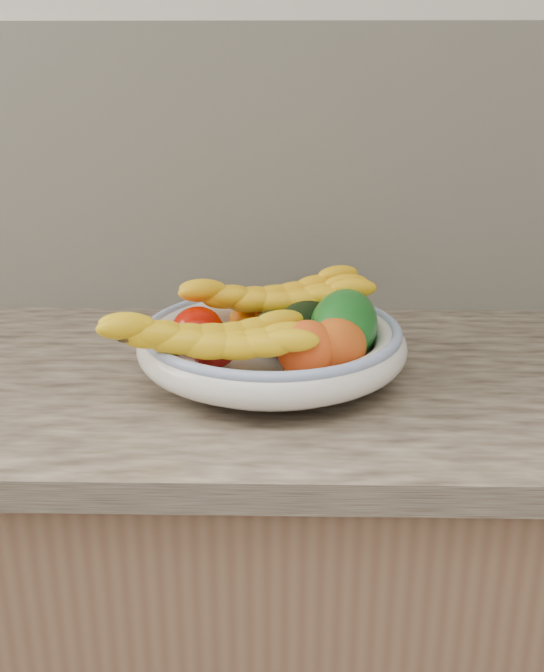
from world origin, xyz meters
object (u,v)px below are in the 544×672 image
at_px(green_mango, 343,327).
at_px(banana_bunch_back, 275,302).
at_px(banana_bunch_front, 208,344).
at_px(fruit_bowl, 272,343).

relative_size(green_mango, banana_bunch_back, 0.48).
relative_size(banana_bunch_back, banana_bunch_front, 1.04).
bearing_deg(banana_bunch_front, banana_bunch_back, 51.27).
distance_m(fruit_bowl, green_mango, 0.11).
relative_size(fruit_bowl, banana_bunch_front, 1.30).
bearing_deg(fruit_bowl, banana_bunch_back, 87.29).
relative_size(fruit_bowl, green_mango, 2.61).
xyz_separation_m(green_mango, banana_bunch_front, (-0.19, -0.09, 0.01)).
distance_m(fruit_bowl, banana_bunch_back, 0.09).
height_order(banana_bunch_back, banana_bunch_front, banana_bunch_back).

